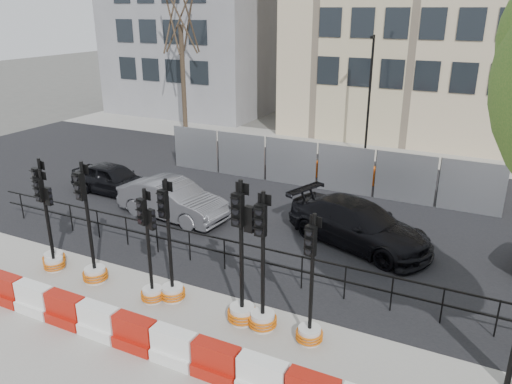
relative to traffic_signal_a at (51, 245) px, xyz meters
The scene contains 21 objects.
ground 4.81m from the traffic_signal_a, ahead, with size 120.00×120.00×0.00m, color #51514C.
sidewalk_near 5.21m from the traffic_signal_a, 24.90° to the right, with size 40.00×6.00×0.02m, color gray.
road 9.15m from the traffic_signal_a, 59.07° to the left, with size 40.00×14.00×0.03m, color black.
sidewalk_far 17.48m from the traffic_signal_a, 74.43° to the left, with size 40.00×4.00×0.02m, color gray.
building_grey 25.43m from the traffic_signal_a, 112.21° to the left, with size 11.00×9.06×14.00m.
kerb_railing 5.11m from the traffic_signal_a, 23.36° to the left, with size 18.00×0.04×1.00m.
heras_fencing 11.34m from the traffic_signal_a, 68.28° to the left, with size 14.33×1.72×2.00m.
lamp_post_far 16.83m from the traffic_signal_a, 71.83° to the left, with size 0.12×0.56×6.00m.
tree_bare_far 18.49m from the traffic_signal_a, 111.14° to the left, with size 2.00×2.00×9.00m.
barrier_row 5.10m from the traffic_signal_a, 22.86° to the right, with size 13.60×0.50×0.80m.
traffic_signal_a is the anchor object (origin of this frame).
traffic_signal_b 0.32m from the traffic_signal_a, 39.88° to the right, with size 0.61×0.61×3.08m.
traffic_signal_c 1.78m from the traffic_signal_a, ahead, with size 0.69×0.69×3.51m.
traffic_signal_d 3.84m from the traffic_signal_a, ahead, with size 0.62×0.62×3.13m.
traffic_signal_e 4.26m from the traffic_signal_a, ahead, with size 0.66×0.66×3.36m.
traffic_signal_f 6.37m from the traffic_signal_a, ahead, with size 0.72×0.72×3.67m.
traffic_signal_g 6.91m from the traffic_signal_a, ahead, with size 0.69×0.69×3.50m.
traffic_signal_h 8.09m from the traffic_signal_a, ahead, with size 0.63×0.63×3.20m.
car_a 6.13m from the traffic_signal_a, 114.75° to the left, with size 3.79×1.66×1.27m, color black.
car_b 4.70m from the traffic_signal_a, 76.85° to the left, with size 4.39×1.92×1.40m, color #525358.
car_c 9.40m from the traffic_signal_a, 34.99° to the left, with size 5.29×3.55×1.42m, color black.
Camera 1 is at (6.56, -9.95, 7.21)m, focal length 35.00 mm.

